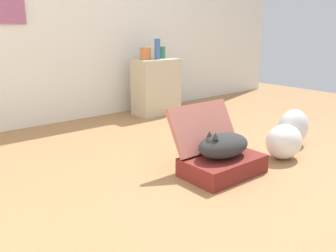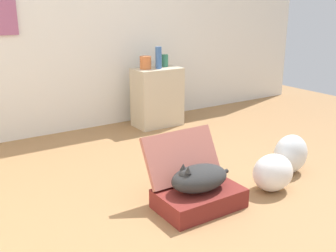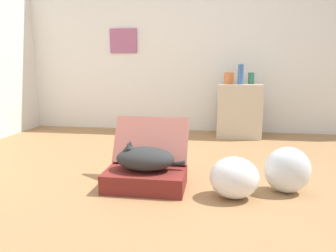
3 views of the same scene
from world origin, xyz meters
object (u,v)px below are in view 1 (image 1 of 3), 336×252
(suitcase_base, at_px, (223,165))
(vase_short, at_px, (162,52))
(cat, at_px, (223,145))
(side_table, at_px, (156,87))
(plastic_bag_clear, at_px, (293,127))
(vase_round, at_px, (157,49))
(vase_tall, at_px, (145,53))
(plastic_bag_white, at_px, (284,142))

(suitcase_base, distance_m, vase_short, 2.28)
(cat, distance_m, side_table, 2.07)
(cat, height_order, plastic_bag_clear, cat)
(side_table, xyz_separation_m, vase_round, (0.00, -0.03, 0.47))
(cat, bearing_deg, vase_round, 66.23)
(vase_tall, bearing_deg, cat, -109.54)
(vase_short, relative_size, vase_round, 0.59)
(suitcase_base, bearing_deg, cat, 176.18)
(plastic_bag_clear, relative_size, vase_round, 1.36)
(plastic_bag_clear, height_order, vase_tall, vase_tall)
(plastic_bag_white, distance_m, plastic_bag_clear, 0.42)
(plastic_bag_clear, xyz_separation_m, vase_round, (-0.22, 1.80, 0.64))
(plastic_bag_clear, height_order, vase_short, vase_short)
(suitcase_base, bearing_deg, vase_round, 66.38)
(cat, xyz_separation_m, plastic_bag_white, (0.66, -0.09, -0.08))
(cat, relative_size, plastic_bag_clear, 1.53)
(side_table, height_order, vase_short, vase_short)
(cat, bearing_deg, vase_tall, 70.46)
(plastic_bag_clear, xyz_separation_m, vase_tall, (-0.36, 1.85, 0.59))
(vase_short, bearing_deg, plastic_bag_clear, -87.57)
(suitcase_base, bearing_deg, vase_tall, 70.61)
(vase_tall, relative_size, vase_short, 1.01)
(plastic_bag_white, relative_size, vase_tall, 2.32)
(plastic_bag_clear, distance_m, vase_short, 1.97)
(suitcase_base, height_order, vase_short, vase_short)
(cat, distance_m, vase_round, 2.12)
(side_table, relative_size, vase_tall, 4.68)
(plastic_bag_white, bearing_deg, vase_short, 81.47)
(plastic_bag_white, relative_size, plastic_bag_clear, 1.01)
(side_table, height_order, vase_round, vase_round)
(plastic_bag_clear, bearing_deg, suitcase_base, -176.16)
(plastic_bag_white, height_order, side_table, side_table)
(cat, distance_m, plastic_bag_clear, 1.04)
(vase_round, bearing_deg, plastic_bag_clear, -83.05)
(suitcase_base, relative_size, cat, 1.16)
(suitcase_base, distance_m, plastic_bag_white, 0.66)
(plastic_bag_white, bearing_deg, suitcase_base, 172.27)
(side_table, distance_m, vase_short, 0.44)
(cat, relative_size, vase_short, 3.56)
(plastic_bag_clear, relative_size, vase_short, 2.33)
(plastic_bag_white, xyz_separation_m, vase_round, (0.17, 1.95, 0.67))
(suitcase_base, height_order, plastic_bag_clear, plastic_bag_clear)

